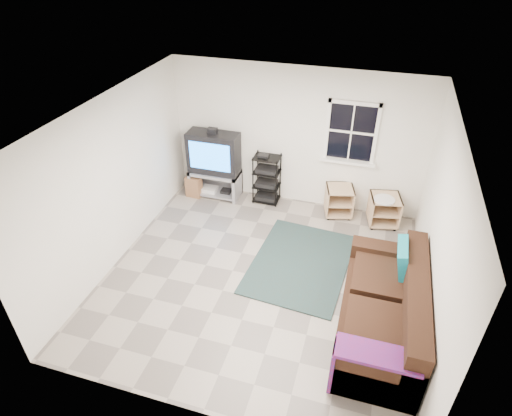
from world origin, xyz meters
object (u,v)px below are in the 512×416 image
(side_table_left, at_px, (339,199))
(sofa, at_px, (384,312))
(tv_unit, at_px, (214,160))
(av_rack, at_px, (267,182))
(side_table_right, at_px, (384,207))

(side_table_left, distance_m, sofa, 2.79)
(tv_unit, xyz_separation_m, av_rack, (1.02, 0.06, -0.35))
(sofa, bearing_deg, tv_unit, 142.13)
(side_table_right, height_order, sofa, sofa)
(side_table_left, xyz_separation_m, sofa, (0.93, -2.63, 0.06))
(av_rack, bearing_deg, tv_unit, -176.37)
(av_rack, bearing_deg, side_table_right, -2.72)
(side_table_right, bearing_deg, av_rack, 177.28)
(tv_unit, bearing_deg, side_table_left, 1.01)
(av_rack, xyz_separation_m, sofa, (2.31, -2.65, -0.07))
(av_rack, bearing_deg, sofa, -49.00)
(tv_unit, distance_m, side_table_right, 3.24)
(side_table_left, bearing_deg, av_rack, 179.07)
(side_table_right, bearing_deg, tv_unit, 179.31)
(av_rack, xyz_separation_m, side_table_left, (1.38, -0.02, -0.13))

